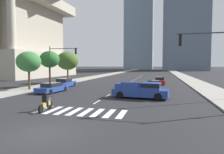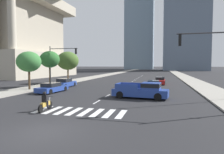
{
  "view_description": "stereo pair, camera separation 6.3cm",
  "coord_description": "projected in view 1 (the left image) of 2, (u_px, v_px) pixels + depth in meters",
  "views": [
    {
      "loc": [
        5.76,
        -8.95,
        3.48
      ],
      "look_at": [
        0.0,
        14.7,
        2.0
      ],
      "focal_mm": 31.87,
      "sensor_mm": 36.0,
      "label": 1
    },
    {
      "loc": [
        5.82,
        -8.94,
        3.48
      ],
      "look_at": [
        0.0,
        14.7,
        2.0
      ],
      "focal_mm": 31.87,
      "sensor_mm": 36.0,
      "label": 2
    }
  ],
  "objects": [
    {
      "name": "ground_plane",
      "position": [
        45.0,
        132.0,
        10.26
      ],
      "size": [
        800.0,
        800.0,
        0.0
      ],
      "primitive_type": "plane",
      "color": "#232326"
    },
    {
      "name": "sidewalk_east",
      "position": [
        197.0,
        84.0,
        36.42
      ],
      "size": [
        4.0,
        260.0,
        0.15
      ],
      "primitive_type": "cube",
      "color": "gray",
      "rests_on": "ground"
    },
    {
      "name": "sidewalk_west",
      "position": [
        73.0,
        81.0,
        42.27
      ],
      "size": [
        4.0,
        260.0,
        0.15
      ],
      "primitive_type": "cube",
      "color": "gray",
      "rests_on": "ground"
    },
    {
      "name": "crosswalk_near",
      "position": [
        80.0,
        112.0,
        14.81
      ],
      "size": [
        6.75,
        2.58,
        0.01
      ],
      "color": "silver",
      "rests_on": "ground"
    },
    {
      "name": "lane_divider_center",
      "position": [
        132.0,
        81.0,
        41.97
      ],
      "size": [
        0.14,
        50.0,
        0.01
      ],
      "color": "silver",
      "rests_on": "ground"
    },
    {
      "name": "motorcycle_lead",
      "position": [
        46.0,
        103.0,
        15.06
      ],
      "size": [
        0.7,
        2.08,
        1.49
      ],
      "rotation": [
        0.0,
        0.0,
        1.67
      ],
      "color": "black",
      "rests_on": "ground"
    },
    {
      "name": "pickup_truck",
      "position": [
        143.0,
        91.0,
        20.65
      ],
      "size": [
        5.89,
        2.59,
        1.67
      ],
      "rotation": [
        0.0,
        0.0,
        -0.12
      ],
      "color": "navy",
      "rests_on": "ground"
    },
    {
      "name": "sedan_green_0",
      "position": [
        153.0,
        85.0,
        28.45
      ],
      "size": [
        2.06,
        4.47,
        1.25
      ],
      "rotation": [
        0.0,
        0.0,
        -1.52
      ],
      "color": "#1E6038",
      "rests_on": "ground"
    },
    {
      "name": "sedan_red_1",
      "position": [
        160.0,
        81.0,
        35.8
      ],
      "size": [
        1.87,
        4.56,
        1.3
      ],
      "rotation": [
        0.0,
        0.0,
        -1.6
      ],
      "color": "maroon",
      "rests_on": "ground"
    },
    {
      "name": "sedan_blue_2",
      "position": [
        65.0,
        83.0,
        31.29
      ],
      "size": [
        1.96,
        4.78,
        1.36
      ],
      "rotation": [
        0.0,
        0.0,
        1.58
      ],
      "color": "navy",
      "rests_on": "ground"
    },
    {
      "name": "sedan_blue_3",
      "position": [
        52.0,
        88.0,
        25.19
      ],
      "size": [
        2.25,
        4.86,
        1.23
      ],
      "rotation": [
        0.0,
        0.0,
        1.49
      ],
      "color": "navy",
      "rests_on": "ground"
    },
    {
      "name": "traffic_signal_near",
      "position": [
        218.0,
        53.0,
        14.44
      ],
      "size": [
        4.84,
        0.28,
        6.07
      ],
      "rotation": [
        0.0,
        0.0,
        3.14
      ],
      "color": "#333335",
      "rests_on": "sidewalk_east"
    },
    {
      "name": "traffic_signal_far",
      "position": [
        60.0,
        59.0,
        30.91
      ],
      "size": [
        4.95,
        0.28,
        6.26
      ],
      "color": "#333335",
      "rests_on": "sidewalk_west"
    },
    {
      "name": "street_tree_nearest",
      "position": [
        29.0,
        62.0,
        26.87
      ],
      "size": [
        3.24,
        3.24,
        5.15
      ],
      "color": "#4C3823",
      "rests_on": "sidewalk_west"
    },
    {
      "name": "street_tree_second",
      "position": [
        50.0,
        59.0,
        31.91
      ],
      "size": [
        3.13,
        3.13,
        5.56
      ],
      "color": "#4C3823",
      "rests_on": "sidewalk_west"
    },
    {
      "name": "street_tree_third",
      "position": [
        68.0,
        61.0,
        38.12
      ],
      "size": [
        4.13,
        4.13,
        5.9
      ],
      "color": "#4C3823",
      "rests_on": "sidewalk_west"
    },
    {
      "name": "war_memorial",
      "position": [
        10.0,
        16.0,
        59.97
      ],
      "size": [
        30.38,
        30.38,
        36.06
      ],
      "rotation": [
        0.0,
        0.0,
        -0.05
      ],
      "color": "#B2A893",
      "rests_on": "ground"
    },
    {
      "name": "office_tower_left_skyline",
      "position": [
        140.0,
        4.0,
        161.66
      ],
      "size": [
        22.05,
        24.92,
        118.11
      ],
      "color": "#7A93A8",
      "rests_on": "ground"
    }
  ]
}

